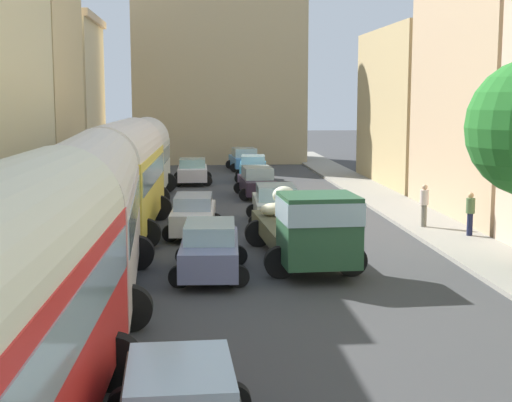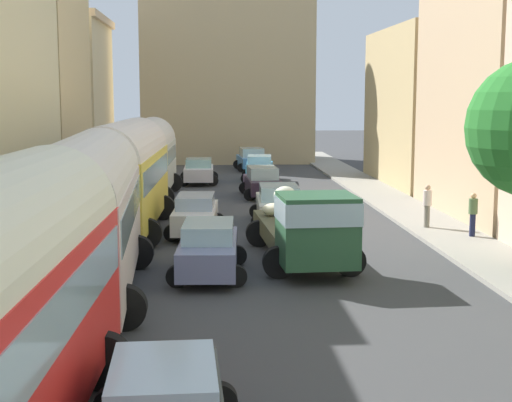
{
  "view_description": "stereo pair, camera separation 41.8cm",
  "coord_description": "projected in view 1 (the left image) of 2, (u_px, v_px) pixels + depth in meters",
  "views": [
    {
      "loc": [
        -1.88,
        -3.45,
        5.13
      ],
      "look_at": [
        0.0,
        19.69,
        1.83
      ],
      "focal_mm": 52.76,
      "sensor_mm": 36.0,
      "label": 1
    },
    {
      "loc": [
        -1.46,
        -3.48,
        5.13
      ],
      "look_at": [
        0.0,
        19.69,
        1.83
      ],
      "focal_mm": 52.76,
      "sensor_mm": 36.0,
      "label": 2
    }
  ],
  "objects": [
    {
      "name": "car_5",
      "position": [
        210.0,
        249.0,
        21.34
      ],
      "size": [
        2.31,
        4.32,
        1.54
      ],
      "color": "slate",
      "rests_on": "ground"
    },
    {
      "name": "distant_church",
      "position": [
        219.0,
        68.0,
        56.86
      ],
      "size": [
        12.76,
        6.38,
        19.61
      ],
      "color": "tan",
      "rests_on": "ground"
    },
    {
      "name": "car_2",
      "position": [
        253.0,
        168.0,
        44.67
      ],
      "size": [
        2.35,
        3.89,
        1.54
      ],
      "color": "#3F97C4",
      "rests_on": "ground"
    },
    {
      "name": "car_6",
      "position": [
        194.0,
        215.0,
        27.57
      ],
      "size": [
        2.23,
        4.18,
        1.49
      ],
      "color": "silver",
      "rests_on": "ground"
    },
    {
      "name": "building_right_3",
      "position": [
        424.0,
        107.0,
        42.64
      ],
      "size": [
        5.18,
        11.46,
        8.8
      ],
      "color": "tan",
      "rests_on": "ground"
    },
    {
      "name": "car_3",
      "position": [
        244.0,
        159.0,
        51.14
      ],
      "size": [
        2.45,
        4.09,
        1.53
      ],
      "color": "#4487D1",
      "rests_on": "ground"
    },
    {
      "name": "pedestrian_3",
      "position": [
        424.0,
        204.0,
        28.49
      ],
      "size": [
        0.42,
        0.42,
        1.76
      ],
      "color": "slate",
      "rests_on": "ground"
    },
    {
      "name": "building_left_3",
      "position": [
        31.0,
        72.0,
        40.07
      ],
      "size": [
        4.54,
        9.51,
        12.59
      ],
      "color": "#D9BD87",
      "rests_on": "ground"
    },
    {
      "name": "ground_plane",
      "position": [
        242.0,
        220.0,
        30.92
      ],
      "size": [
        154.0,
        154.0,
        0.0
      ],
      "primitive_type": "plane",
      "color": "#3B3B3D"
    },
    {
      "name": "pedestrian_2",
      "position": [
        470.0,
        212.0,
        26.69
      ],
      "size": [
        0.43,
        0.43,
        1.69
      ],
      "color": "#1B203E",
      "rests_on": "ground"
    },
    {
      "name": "parked_bus_1",
      "position": [
        87.0,
        208.0,
        18.89
      ],
      "size": [
        3.53,
        9.51,
        4.12
      ],
      "color": "beige",
      "rests_on": "ground"
    },
    {
      "name": "cargo_truck_0",
      "position": [
        306.0,
        226.0,
        22.47
      ],
      "size": [
        3.2,
        7.61,
        2.39
      ],
      "color": "#244D30",
      "rests_on": "ground"
    },
    {
      "name": "sidewalk_right",
      "position": [
        414.0,
        216.0,
        31.49
      ],
      "size": [
        2.5,
        70.0,
        0.14
      ],
      "primitive_type": "cube",
      "color": "gray",
      "rests_on": "ground"
    },
    {
      "name": "car_1",
      "position": [
        257.0,
        182.0,
        37.85
      ],
      "size": [
        2.28,
        4.35,
        1.53
      ],
      "color": "#271A29",
      "rests_on": "ground"
    },
    {
      "name": "car_0",
      "position": [
        276.0,
        204.0,
        29.98
      ],
      "size": [
        2.37,
        4.23,
        1.56
      ],
      "color": "silver",
      "rests_on": "ground"
    },
    {
      "name": "building_left_4",
      "position": [
        60.0,
        94.0,
        50.58
      ],
      "size": [
        5.37,
        9.77,
        10.32
      ],
      "color": "beige",
      "rests_on": "ground"
    },
    {
      "name": "parked_bus_2",
      "position": [
        122.0,
        171.0,
        27.76
      ],
      "size": [
        3.48,
        9.44,
        4.16
      ],
      "color": "gold",
      "rests_on": "ground"
    },
    {
      "name": "parked_bus_3",
      "position": [
        139.0,
        156.0,
        36.67
      ],
      "size": [
        3.45,
        9.21,
        3.93
      ],
      "color": "beige",
      "rests_on": "ground"
    },
    {
      "name": "car_7",
      "position": [
        193.0,
        171.0,
        43.39
      ],
      "size": [
        2.26,
        3.79,
        1.46
      ],
      "color": "silver",
      "rests_on": "ground"
    },
    {
      "name": "sidewalk_left",
      "position": [
        63.0,
        221.0,
        30.33
      ],
      "size": [
        2.5,
        70.0,
        0.14
      ],
      "primitive_type": "cube",
      "color": "#B3A29E",
      "rests_on": "ground"
    },
    {
      "name": "building_right_2",
      "position": [
        497.0,
        59.0,
        30.99
      ],
      "size": [
        4.22,
        10.33,
        13.14
      ],
      "color": "tan",
      "rests_on": "ground"
    }
  ]
}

